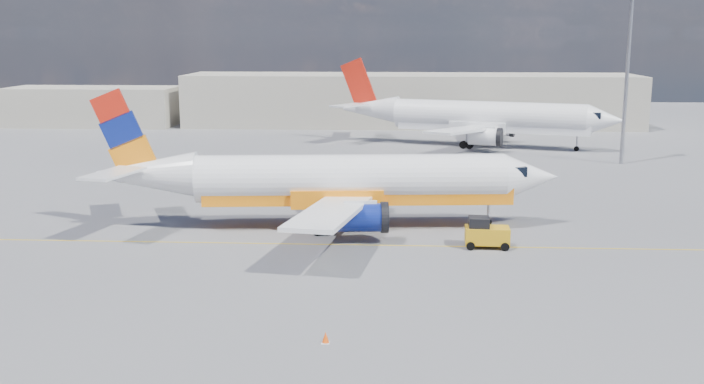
# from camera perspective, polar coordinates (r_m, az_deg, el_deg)

# --- Properties ---
(ground) EXTENTS (240.00, 240.00, 0.00)m
(ground) POSITION_cam_1_polar(r_m,az_deg,el_deg) (51.24, 0.02, -4.75)
(ground) COLOR #58585D
(ground) RESTS_ON ground
(taxi_line) EXTENTS (70.00, 0.15, 0.01)m
(taxi_line) POSITION_cam_1_polar(r_m,az_deg,el_deg) (54.12, 0.20, -3.86)
(taxi_line) COLOR gold
(taxi_line) RESTS_ON ground
(terminal_main) EXTENTS (70.00, 14.00, 8.00)m
(terminal_main) POSITION_cam_1_polar(r_m,az_deg,el_deg) (124.57, 4.26, 6.70)
(terminal_main) COLOR #B8B19F
(terminal_main) RESTS_ON ground
(terminal_annex) EXTENTS (26.00, 10.00, 6.00)m
(terminal_annex) POSITION_cam_1_polar(r_m,az_deg,el_deg) (130.67, -18.34, 5.93)
(terminal_annex) COLOR #B8B19F
(terminal_annex) RESTS_ON ground
(main_jet) EXTENTS (34.69, 27.35, 10.52)m
(main_jet) POSITION_cam_1_polar(r_m,az_deg,el_deg) (58.33, -1.16, 0.79)
(main_jet) COLOR white
(main_jet) RESTS_ON ground
(second_jet) EXTENTS (36.80, 28.01, 11.15)m
(second_jet) POSITION_cam_1_polar(r_m,az_deg,el_deg) (102.02, 9.26, 5.36)
(second_jet) COLOR white
(second_jet) RESTS_ON ground
(gse_tug) EXTENTS (3.02, 1.92, 2.11)m
(gse_tug) POSITION_cam_1_polar(r_m,az_deg,el_deg) (54.01, 9.69, -2.97)
(gse_tug) COLOR black
(gse_tug) RESTS_ON ground
(traffic_cone) EXTENTS (0.40, 0.40, 0.55)m
(traffic_cone) POSITION_cam_1_polar(r_m,az_deg,el_deg) (37.49, -1.93, -10.54)
(traffic_cone) COLOR white
(traffic_cone) RESTS_ON ground
(floodlight_mast) EXTENTS (1.41, 1.41, 19.36)m
(floodlight_mast) POSITION_cam_1_polar(r_m,az_deg,el_deg) (91.53, 19.44, 9.14)
(floodlight_mast) COLOR #93939A
(floodlight_mast) RESTS_ON ground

